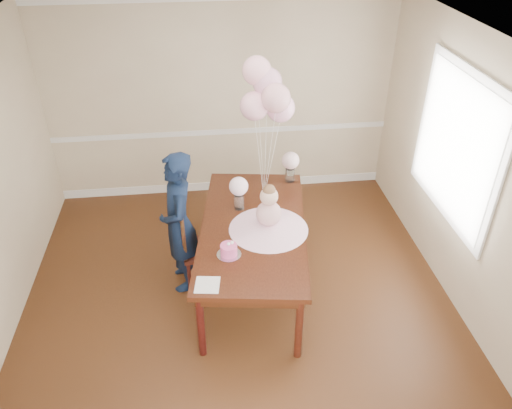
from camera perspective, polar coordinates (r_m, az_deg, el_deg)
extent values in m
cube|color=#331A0C|center=(5.29, -1.79, -12.32)|extent=(4.50, 5.00, 0.00)
cube|color=silver|center=(3.85, -2.51, 17.03)|extent=(4.50, 5.00, 0.02)
cube|color=tan|center=(6.65, -4.01, 11.83)|extent=(4.50, 0.02, 2.70)
cube|color=tan|center=(5.09, 24.07, 1.64)|extent=(0.02, 5.00, 2.70)
cube|color=silver|center=(6.82, -3.85, 8.29)|extent=(4.50, 0.02, 0.07)
cube|color=white|center=(7.22, -3.61, 2.23)|extent=(4.50, 0.02, 0.12)
cube|color=white|center=(5.36, 21.95, 6.25)|extent=(0.02, 1.66, 1.56)
cube|color=white|center=(5.35, 21.78, 6.25)|extent=(0.01, 1.50, 1.40)
cube|color=black|center=(5.12, -0.35, -2.67)|extent=(1.35, 2.25, 0.05)
cube|color=black|center=(5.17, -0.35, -3.39)|extent=(1.23, 2.13, 0.11)
cylinder|color=black|center=(4.69, -6.32, -13.59)|extent=(0.08, 0.08, 0.74)
cylinder|color=black|center=(4.66, 4.94, -13.82)|extent=(0.08, 0.08, 0.74)
cylinder|color=black|center=(6.17, -4.19, -0.27)|extent=(0.08, 0.08, 0.74)
cylinder|color=black|center=(6.16, 4.09, -0.38)|extent=(0.08, 0.08, 0.74)
cone|color=#E8ABC8|center=(5.03, 1.44, -2.32)|extent=(0.91, 0.91, 0.11)
sphere|color=pink|center=(4.95, 1.47, -1.02)|extent=(0.25, 0.25, 0.25)
sphere|color=beige|center=(4.84, 1.50, 0.95)|extent=(0.18, 0.18, 0.18)
sphere|color=brown|center=(4.81, 1.51, 1.59)|extent=(0.13, 0.13, 0.13)
cylinder|color=silver|center=(4.73, -3.11, -5.73)|extent=(0.26, 0.26, 0.01)
cylinder|color=#D9448B|center=(4.70, -3.13, -5.18)|extent=(0.18, 0.18, 0.11)
sphere|color=white|center=(4.66, -3.15, -4.52)|extent=(0.03, 0.03, 0.03)
sphere|color=white|center=(4.67, -2.75, -4.37)|extent=(0.03, 0.03, 0.03)
cylinder|color=white|center=(5.33, -1.96, 0.34)|extent=(0.12, 0.12, 0.17)
sphere|color=white|center=(5.22, -2.00, 2.09)|extent=(0.20, 0.20, 0.20)
cylinder|color=silver|center=(5.82, 3.90, 3.39)|extent=(0.12, 0.12, 0.17)
sphere|color=silver|center=(5.73, 3.97, 5.04)|extent=(0.20, 0.20, 0.20)
cube|color=silver|center=(4.43, -5.58, -9.13)|extent=(0.24, 0.24, 0.01)
cylinder|color=silver|center=(5.58, 0.92, 1.14)|extent=(0.05, 0.05, 0.02)
sphere|color=#F3ACC2|center=(5.10, -0.18, 11.19)|extent=(0.30, 0.30, 0.30)
sphere|color=#E6A3B0|center=(5.01, 2.28, 12.06)|extent=(0.30, 0.30, 0.30)
sphere|color=#DD9CBD|center=(5.12, 1.31, 13.82)|extent=(0.30, 0.30, 0.30)
sphere|color=#F7AFC1|center=(5.11, 0.10, 15.04)|extent=(0.30, 0.30, 0.30)
sphere|color=#FFB4D9|center=(5.20, 2.82, 10.96)|extent=(0.30, 0.30, 0.30)
cylinder|color=white|center=(5.36, 0.40, 5.19)|extent=(0.10, 0.02, 0.89)
cylinder|color=white|center=(5.31, 1.54, 5.54)|extent=(0.10, 0.07, 0.99)
cylinder|color=silver|center=(5.36, 1.10, 6.45)|extent=(0.04, 0.10, 1.10)
cylinder|color=silver|center=(5.34, 0.53, 7.01)|extent=(0.07, 0.12, 1.20)
cylinder|color=white|center=(5.41, 1.81, 5.13)|extent=(0.16, 0.06, 0.82)
cube|color=#37140F|center=(5.42, -6.29, -5.01)|extent=(0.49, 0.49, 0.05)
cylinder|color=black|center=(5.41, -7.61, -8.31)|extent=(0.04, 0.04, 0.42)
cylinder|color=#361F0E|center=(5.45, -3.98, -7.68)|extent=(0.04, 0.04, 0.42)
cylinder|color=#37140F|center=(5.68, -8.22, -6.05)|extent=(0.04, 0.04, 0.42)
cylinder|color=#37180F|center=(5.72, -4.76, -5.47)|extent=(0.04, 0.04, 0.42)
cylinder|color=#341B0E|center=(5.09, -8.25, -4.06)|extent=(0.04, 0.04, 0.54)
cylinder|color=#371F0F|center=(5.37, -8.85, -1.88)|extent=(0.04, 0.04, 0.54)
cube|color=#3B2110|center=(5.30, -8.46, -3.95)|extent=(0.09, 0.39, 0.05)
cube|color=#39180F|center=(5.21, -8.59, -2.60)|extent=(0.09, 0.39, 0.05)
cube|color=#3A210F|center=(5.12, -8.74, -1.19)|extent=(0.09, 0.39, 0.05)
imported|color=black|center=(5.21, -8.80, -2.13)|extent=(0.44, 0.61, 1.59)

